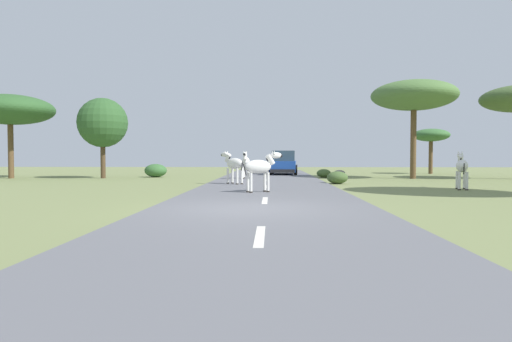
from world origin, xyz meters
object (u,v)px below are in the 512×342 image
at_px(bush_0, 337,178).
at_px(bush_1, 324,173).
at_px(zebra_3, 234,164).
at_px(tree_4, 103,123).
at_px(rock_1, 339,173).
at_px(tree_5, 10,110).
at_px(bush_2, 156,171).
at_px(tree_3, 414,96).
at_px(zebra_1, 462,167).
at_px(tree_1, 431,136).
at_px(zebra_2, 260,167).
at_px(car_0, 284,163).
at_px(zebra_0, 246,162).

xyz_separation_m(bush_0, bush_1, (0.09, 6.54, -0.04)).
xyz_separation_m(zebra_3, tree_4, (-8.74, 6.18, 2.46)).
bearing_deg(rock_1, tree_5, -169.93).
xyz_separation_m(tree_5, bush_2, (8.62, 1.89, -3.82)).
height_order(tree_3, bush_0, tree_3).
relative_size(zebra_1, tree_1, 0.47).
xyz_separation_m(zebra_3, tree_5, (-14.43, 5.83, 3.25)).
xyz_separation_m(zebra_2, car_0, (1.33, 16.51, -0.13)).
relative_size(zebra_1, bush_2, 1.15).
relative_size(car_0, bush_2, 3.06).
xyz_separation_m(zebra_1, zebra_2, (-8.35, -2.26, 0.02)).
bearing_deg(rock_1, zebra_0, -144.90).
bearing_deg(bush_1, bush_2, 178.91).
xyz_separation_m(zebra_0, bush_2, (-6.11, 2.55, -0.60)).
height_order(car_0, tree_4, tree_4).
distance_m(zebra_1, tree_4, 20.65).
distance_m(zebra_1, bush_2, 18.71).
bearing_deg(bush_1, tree_3, -13.73).
xyz_separation_m(zebra_1, bush_1, (-4.54, 10.14, -0.68)).
bearing_deg(bush_0, car_0, 102.71).
xyz_separation_m(car_0, tree_5, (-17.17, -5.78, 3.41)).
xyz_separation_m(tree_1, tree_3, (-3.75, -7.61, 2.09)).
bearing_deg(tree_3, tree_1, 63.76).
bearing_deg(tree_3, zebra_1, -94.99).
relative_size(tree_5, bush_0, 5.01).
xyz_separation_m(tree_1, rock_1, (-7.74, -4.26, -2.76)).
height_order(tree_3, rock_1, tree_3).
distance_m(zebra_0, bush_2, 6.65).
bearing_deg(car_0, tree_1, -165.51).
distance_m(tree_1, bush_2, 21.16).
relative_size(zebra_0, zebra_3, 1.09).
relative_size(tree_3, bush_1, 6.52).
distance_m(zebra_1, rock_1, 12.63).
bearing_deg(zebra_2, tree_1, 117.76).
relative_size(zebra_0, bush_2, 1.21).
relative_size(tree_3, tree_5, 1.14).
xyz_separation_m(bush_2, rock_1, (12.36, 1.84, -0.22)).
xyz_separation_m(tree_3, tree_4, (-19.28, -0.04, -1.60)).
distance_m(bush_1, rock_1, 2.44).
relative_size(zebra_0, bush_0, 1.68).
distance_m(tree_1, tree_4, 24.27).
xyz_separation_m(tree_4, bush_1, (13.97, 1.33, -3.19)).
height_order(zebra_0, tree_4, tree_4).
bearing_deg(bush_2, zebra_1, -33.61).
relative_size(zebra_3, tree_3, 0.27).
bearing_deg(tree_1, tree_5, -164.46).
bearing_deg(zebra_0, bush_1, -152.94).
xyz_separation_m(zebra_3, bush_0, (5.14, 0.97, -0.70)).
relative_size(zebra_2, tree_5, 0.30).
relative_size(zebra_2, bush_2, 1.07).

